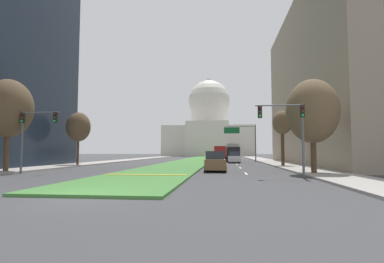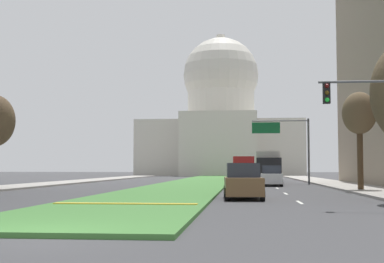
# 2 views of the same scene
# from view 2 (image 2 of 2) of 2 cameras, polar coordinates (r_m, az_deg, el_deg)

# --- Properties ---
(ground_plane) EXTENTS (260.00, 260.00, 0.00)m
(ground_plane) POSITION_cam_2_polar(r_m,az_deg,el_deg) (62.36, 1.13, -5.35)
(ground_plane) COLOR #3D3D3F
(grass_median) EXTENTS (6.57, 90.40, 0.14)m
(grass_median) POSITION_cam_2_polar(r_m,az_deg,el_deg) (57.36, 0.74, -5.41)
(grass_median) COLOR #427A38
(grass_median) RESTS_ON ground_plane
(median_curb_nose) EXTENTS (5.91, 0.50, 0.04)m
(median_curb_nose) POSITION_cam_2_polar(r_m,az_deg,el_deg) (22.12, -7.13, -7.63)
(median_curb_nose) COLOR gold
(median_curb_nose) RESTS_ON grass_median
(lane_dashes_right) EXTENTS (0.16, 78.94, 0.01)m
(lane_dashes_right) POSITION_cam_2_polar(r_m,az_deg,el_deg) (59.23, 8.10, -5.39)
(lane_dashes_right) COLOR silver
(lane_dashes_right) RESTS_ON ground_plane
(sidewalk_left) EXTENTS (4.00, 90.40, 0.15)m
(sidewalk_left) POSITION_cam_2_polar(r_m,az_deg,el_deg) (55.27, -13.88, -5.35)
(sidewalk_left) COLOR #9E9991
(sidewalk_left) RESTS_ON ground_plane
(sidewalk_right) EXTENTS (4.00, 90.40, 0.15)m
(sidewalk_right) POSITION_cam_2_polar(r_m,az_deg,el_deg) (52.85, 15.10, -5.41)
(sidewalk_right) COLOR #9E9991
(sidewalk_right) RESTS_ON ground_plane
(capitol_building) EXTENTS (32.85, 25.81, 29.84)m
(capitol_building) POSITION_cam_2_polar(r_m,az_deg,el_deg) (112.22, 3.09, 0.92)
(capitol_building) COLOR beige
(capitol_building) RESTS_ON ground_plane
(traffic_light_near_right) EXTENTS (3.34, 0.35, 5.20)m
(traffic_light_near_right) POSITION_cam_2_polar(r_m,az_deg,el_deg) (22.44, 19.33, 1.91)
(traffic_light_near_right) COLOR #515456
(traffic_light_near_right) RESTS_ON ground_plane
(overhead_guide_sign) EXTENTS (5.69, 0.20, 6.50)m
(overhead_guide_sign) POSITION_cam_2_polar(r_m,az_deg,el_deg) (54.20, 10.06, -0.60)
(overhead_guide_sign) COLOR #515456
(overhead_guide_sign) RESTS_ON ground_plane
(street_tree_right_mid) EXTENTS (2.32, 2.32, 6.80)m
(street_tree_right_mid) POSITION_cam_2_polar(r_m,az_deg,el_deg) (38.31, 17.39, 1.69)
(street_tree_right_mid) COLOR #4C3823
(street_tree_right_mid) RESTS_ON ground_plane
(sedan_lead_stopped) EXTENTS (2.13, 4.20, 1.85)m
(sedan_lead_stopped) POSITION_cam_2_polar(r_m,az_deg,el_deg) (27.81, 5.45, -5.42)
(sedan_lead_stopped) COLOR brown
(sedan_lead_stopped) RESTS_ON ground_plane
(sedan_midblock) EXTENTS (2.11, 4.21, 1.80)m
(sedan_midblock) POSITION_cam_2_polar(r_m,az_deg,el_deg) (47.58, 8.50, -4.77)
(sedan_midblock) COLOR silver
(sedan_midblock) RESTS_ON ground_plane
(sedan_distant) EXTENTS (2.01, 4.17, 1.67)m
(sedan_distant) POSITION_cam_2_polar(r_m,az_deg,el_deg) (60.67, 5.32, -4.64)
(sedan_distant) COLOR black
(sedan_distant) RESTS_ON ground_plane
(box_truck_delivery) EXTENTS (2.40, 6.40, 3.20)m
(box_truck_delivery) POSITION_cam_2_polar(r_m,az_deg,el_deg) (53.73, 8.06, -3.77)
(box_truck_delivery) COLOR black
(box_truck_delivery) RESTS_ON ground_plane
(city_bus) EXTENTS (2.62, 11.00, 2.95)m
(city_bus) POSITION_cam_2_polar(r_m,az_deg,el_deg) (68.98, 5.53, -3.72)
(city_bus) COLOR #B21E1E
(city_bus) RESTS_ON ground_plane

